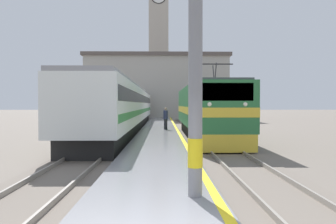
{
  "coord_description": "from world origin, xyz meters",
  "views": [
    {
      "loc": [
        0.2,
        -4.28,
        2.25
      ],
      "look_at": [
        0.78,
        29.46,
        1.45
      ],
      "focal_mm": 35.0,
      "sensor_mm": 36.0,
      "label": 1
    }
  ],
  "objects_px": {
    "passenger_train": "(127,107)",
    "clock_tower": "(159,39)",
    "person_on_platform": "(166,118)",
    "locomotive_train": "(206,111)"
  },
  "relations": [
    {
      "from": "locomotive_train",
      "to": "clock_tower",
      "type": "bearing_deg",
      "value": 95.25
    },
    {
      "from": "passenger_train",
      "to": "clock_tower",
      "type": "bearing_deg",
      "value": 85.58
    },
    {
      "from": "passenger_train",
      "to": "person_on_platform",
      "type": "distance_m",
      "value": 5.52
    },
    {
      "from": "locomotive_train",
      "to": "clock_tower",
      "type": "relative_size",
      "value": 0.54
    },
    {
      "from": "passenger_train",
      "to": "person_on_platform",
      "type": "relative_size",
      "value": 20.16
    },
    {
      "from": "person_on_platform",
      "to": "clock_tower",
      "type": "distance_m",
      "value": 38.4
    },
    {
      "from": "passenger_train",
      "to": "person_on_platform",
      "type": "height_order",
      "value": "passenger_train"
    },
    {
      "from": "locomotive_train",
      "to": "passenger_train",
      "type": "xyz_separation_m",
      "value": [
        -6.03,
        7.07,
        0.19
      ]
    },
    {
      "from": "person_on_platform",
      "to": "passenger_train",
      "type": "bearing_deg",
      "value": 128.26
    },
    {
      "from": "passenger_train",
      "to": "clock_tower",
      "type": "height_order",
      "value": "clock_tower"
    }
  ]
}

